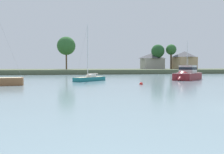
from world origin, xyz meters
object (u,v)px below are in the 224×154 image
cruiser_maroon (186,77)px  mooring_buoy_red (141,84)px  sailboat_grey (189,74)px  mooring_buoy_orange (4,79)px  sailboat_teal (90,80)px

cruiser_maroon → mooring_buoy_red: cruiser_maroon is taller
sailboat_grey → mooring_buoy_orange: (-53.41, -17.24, -0.17)m
sailboat_teal → mooring_buoy_orange: size_ratio=20.17×
sailboat_grey → mooring_buoy_orange: sailboat_grey is taller
sailboat_grey → mooring_buoy_orange: bearing=-162.1°
sailboat_teal → cruiser_maroon: sailboat_teal is taller
sailboat_teal → cruiser_maroon: 19.94m
sailboat_grey → sailboat_teal: size_ratio=1.07×
sailboat_teal → cruiser_maroon: (19.93, -0.16, 0.46)m
mooring_buoy_red → cruiser_maroon: bearing=36.7°
sailboat_grey → sailboat_teal: 45.24m
mooring_buoy_orange → sailboat_grey: bearing=17.9°
sailboat_grey → sailboat_teal: sailboat_grey is taller
sailboat_grey → mooring_buoy_red: sailboat_grey is taller
cruiser_maroon → mooring_buoy_red: bearing=-143.3°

